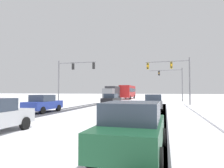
% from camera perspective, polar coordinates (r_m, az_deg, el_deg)
% --- Properties ---
extents(wheel_track_left_lane, '(0.70, 29.34, 0.01)m').
position_cam_1_polar(wheel_track_left_lane, '(20.65, -17.11, -7.38)').
color(wheel_track_left_lane, '#424247').
rests_on(wheel_track_left_lane, ground).
extents(wheel_track_right_lane, '(1.09, 29.34, 0.01)m').
position_cam_1_polar(wheel_track_right_lane, '(17.58, 13.52, -8.35)').
color(wheel_track_right_lane, '#424247').
rests_on(wheel_track_right_lane, ground).
extents(wheel_track_center, '(0.79, 29.34, 0.01)m').
position_cam_1_polar(wheel_track_center, '(17.58, 13.74, -8.35)').
color(wheel_track_center, '#424247').
rests_on(wheel_track_center, ground).
extents(wheel_track_oncoming, '(1.11, 29.34, 0.01)m').
position_cam_1_polar(wheel_track_oncoming, '(20.07, -14.33, -7.56)').
color(wheel_track_oncoming, '#424247').
rests_on(wheel_track_oncoming, ground).
extents(traffic_signal_near_right, '(5.97, 0.55, 6.50)m').
position_cam_1_polar(traffic_signal_near_right, '(29.04, 17.06, 3.34)').
color(traffic_signal_near_right, slate).
rests_on(traffic_signal_near_right, ground).
extents(traffic_signal_near_left, '(5.90, 0.42, 6.50)m').
position_cam_1_polar(traffic_signal_near_left, '(30.01, -11.47, 3.11)').
color(traffic_signal_near_left, slate).
rests_on(traffic_signal_near_left, ground).
extents(traffic_signal_far_right, '(6.32, 0.61, 6.50)m').
position_cam_1_polar(traffic_signal_far_right, '(41.03, 16.83, 1.50)').
color(traffic_signal_far_right, slate).
rests_on(traffic_signal_far_right, ground).
extents(car_black_lead, '(2.01, 4.19, 1.62)m').
position_cam_1_polar(car_black_lead, '(28.34, -0.24, -4.36)').
color(car_black_lead, black).
rests_on(car_black_lead, ground).
extents(car_grey_second, '(1.99, 4.18, 1.62)m').
position_cam_1_polar(car_grey_second, '(21.15, 11.59, -5.09)').
color(car_grey_second, slate).
rests_on(car_grey_second, ground).
extents(car_blue_third, '(1.91, 4.14, 1.62)m').
position_cam_1_polar(car_blue_third, '(19.69, -18.92, -5.24)').
color(car_blue_third, '#233899').
rests_on(car_blue_third, ground).
extents(car_dark_green_fifth, '(1.90, 4.13, 1.62)m').
position_cam_1_polar(car_dark_green_fifth, '(6.27, 5.94, -12.38)').
color(car_dark_green_fifth, '#194C2D').
rests_on(car_dark_green_fifth, ground).
extents(bus_oncoming, '(2.80, 11.04, 3.38)m').
position_cam_1_polar(bus_oncoming, '(51.68, 4.50, -2.03)').
color(bus_oncoming, '#B21E1E').
rests_on(bus_oncoming, ground).
extents(box_truck_delivery, '(2.46, 7.46, 3.02)m').
position_cam_1_polar(box_truck_delivery, '(42.80, -0.08, -2.50)').
color(box_truck_delivery, slate).
rests_on(box_truck_delivery, ground).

